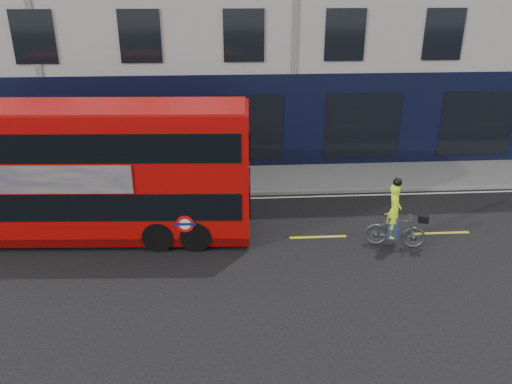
{
  "coord_description": "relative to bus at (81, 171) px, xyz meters",
  "views": [
    {
      "loc": [
        -2.9,
        -12.27,
        7.41
      ],
      "look_at": [
        -1.9,
        2.43,
        1.21
      ],
      "focal_mm": 35.0,
      "sensor_mm": 36.0,
      "label": 1
    }
  ],
  "objects": [
    {
      "name": "bus",
      "position": [
        0.0,
        0.0,
        0.0
      ],
      "size": [
        10.44,
        2.91,
        4.16
      ],
      "rotation": [
        0.0,
        0.0,
        -0.06
      ],
      "color": "#AC0806",
      "rests_on": "ground"
    },
    {
      "name": "kerb",
      "position": [
        7.23,
        2.8,
        -2.07
      ],
      "size": [
        60.0,
        0.12,
        0.13
      ],
      "primitive_type": "cube",
      "color": "gray",
      "rests_on": "ground"
    },
    {
      "name": "ground",
      "position": [
        7.23,
        -2.2,
        -2.13
      ],
      "size": [
        120.0,
        120.0,
        0.0
      ],
      "primitive_type": "plane",
      "color": "black",
      "rests_on": "ground"
    },
    {
      "name": "road_edge_line",
      "position": [
        7.23,
        2.5,
        -2.13
      ],
      "size": [
        58.0,
        0.1,
        0.01
      ],
      "primitive_type": "cube",
      "color": "silver",
      "rests_on": "ground"
    },
    {
      "name": "cyclist",
      "position": [
        9.39,
        -1.42,
        -1.39
      ],
      "size": [
        1.86,
        0.94,
        2.22
      ],
      "rotation": [
        0.0,
        0.0,
        -0.26
      ],
      "color": "#46494B",
      "rests_on": "ground"
    },
    {
      "name": "pavement",
      "position": [
        7.23,
        4.3,
        -2.07
      ],
      "size": [
        60.0,
        3.0,
        0.12
      ],
      "primitive_type": "cube",
      "color": "slate",
      "rests_on": "ground"
    },
    {
      "name": "lane_dashes",
      "position": [
        7.23,
        -0.7,
        -2.13
      ],
      "size": [
        58.0,
        0.12,
        0.01
      ],
      "primitive_type": null,
      "color": "gold",
      "rests_on": "ground"
    }
  ]
}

